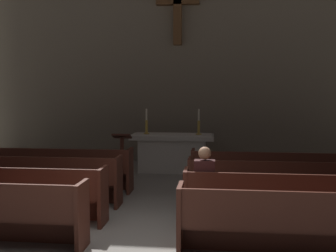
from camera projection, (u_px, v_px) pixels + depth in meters
ground_plane at (131, 251)px, 5.61m from camera, size 80.00×80.00×0.00m
pew_left_row_3 at (23, 179)px, 7.93m from camera, size 3.81×0.50×0.95m
pew_left_row_4 at (45, 169)px, 8.98m from camera, size 3.81×0.50×0.95m
pew_right_row_1 at (326, 225)px, 5.24m from camera, size 3.81×0.50×0.95m
pew_right_row_2 at (308, 202)px, 6.30m from camera, size 3.81×0.50×0.95m
pew_right_row_3 at (294, 186)px, 7.35m from camera, size 3.81×0.50×0.95m
pew_right_row_4 at (284, 174)px, 8.41m from camera, size 3.81×0.50×0.95m
altar at (172, 152)px, 11.02m from camera, size 2.20×0.90×1.01m
candlestick_left at (146, 126)px, 11.04m from camera, size 0.16×0.16×0.68m
candlestick_right at (199, 126)px, 10.88m from camera, size 0.16×0.16×0.68m
apse_with_cross at (178, 26)px, 12.39m from camera, size 11.84×0.49×8.19m
lectern at (122, 158)px, 9.96m from camera, size 0.44×0.36×1.15m
lone_worshipper at (205, 185)px, 6.49m from camera, size 0.32×0.43×1.32m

